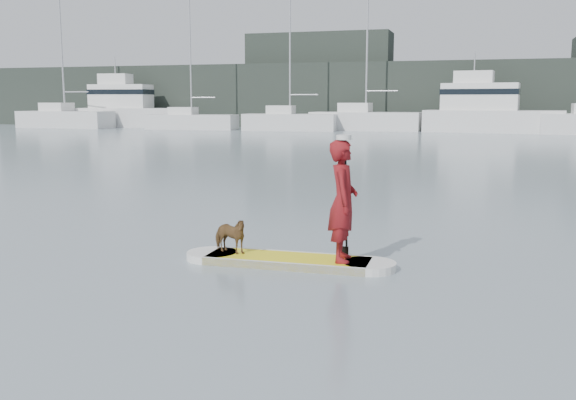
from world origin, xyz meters
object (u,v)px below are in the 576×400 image
(paddler, at_px, (343,201))
(sailboat_b, at_px, (191,120))
(motor_yacht_b, at_px, (127,107))
(dog, at_px, (229,235))
(paddleboard, at_px, (288,261))
(motor_yacht_a, at_px, (487,110))
(sailboat_a, at_px, (65,118))
(sailboat_c, at_px, (289,121))
(sailboat_d, at_px, (365,119))

(paddler, bearing_deg, sailboat_b, 17.58)
(sailboat_b, distance_m, motor_yacht_b, 8.70)
(paddler, bearing_deg, dog, 80.91)
(paddleboard, relative_size, motor_yacht_b, 0.32)
(motor_yacht_a, distance_m, motor_yacht_b, 33.27)
(paddler, xyz_separation_m, motor_yacht_a, (2.22, 45.20, 0.79))
(sailboat_a, relative_size, motor_yacht_b, 1.27)
(paddler, relative_size, sailboat_c, 0.16)
(sailboat_a, xyz_separation_m, sailboat_d, (28.03, 2.68, 0.06))
(paddleboard, xyz_separation_m, sailboat_c, (-13.00, 43.38, 0.78))
(sailboat_b, height_order, sailboat_c, sailboat_b)
(paddler, distance_m, motor_yacht_a, 45.26)
(paddleboard, xyz_separation_m, sailboat_d, (-6.90, 45.58, 0.93))
(sailboat_c, bearing_deg, paddleboard, -77.58)
(sailboat_d, bearing_deg, paddler, -77.58)
(sailboat_a, xyz_separation_m, sailboat_c, (21.93, 0.48, -0.09))
(paddler, distance_m, sailboat_d, 46.21)
(paddler, height_order, sailboat_d, sailboat_d)
(paddleboard, bearing_deg, sailboat_d, 97.36)
(dog, relative_size, sailboat_a, 0.05)
(paddler, bearing_deg, sailboat_d, -0.70)
(paddler, bearing_deg, sailboat_a, 29.50)
(sailboat_d, bearing_deg, motor_yacht_a, 0.70)
(paddler, xyz_separation_m, sailboat_c, (-13.84, 43.36, -0.18))
(sailboat_b, distance_m, sailboat_c, 9.06)
(sailboat_c, bearing_deg, dog, -78.75)
(paddleboard, distance_m, sailboat_d, 46.11)
(sailboat_a, bearing_deg, paddler, -48.03)
(dog, relative_size, motor_yacht_a, 0.06)
(paddler, height_order, sailboat_b, sailboat_b)
(paddleboard, relative_size, sailboat_d, 0.24)
(paddleboard, xyz_separation_m, sailboat_a, (-34.93, 42.90, 0.87))
(dog, bearing_deg, sailboat_d, 24.32)
(paddleboard, distance_m, paddler, 1.28)
(sailboat_c, bearing_deg, sailboat_d, 15.57)
(motor_yacht_a, bearing_deg, sailboat_d, -176.25)
(sailboat_a, bearing_deg, sailboat_c, 3.39)
(sailboat_c, bearing_deg, motor_yacht_b, 166.55)
(sailboat_b, xyz_separation_m, motor_yacht_b, (-8.13, 2.91, 1.05))
(sailboat_b, relative_size, motor_yacht_a, 1.08)
(dog, xyz_separation_m, sailboat_b, (-21.11, 43.27, 0.43))
(paddleboard, bearing_deg, sailboat_a, 127.90)
(dog, height_order, motor_yacht_b, motor_yacht_b)
(paddleboard, relative_size, sailboat_a, 0.25)
(motor_yacht_a, bearing_deg, sailboat_c, -167.64)
(paddler, xyz_separation_m, dog, (-1.79, -0.04, -0.62))
(motor_yacht_b, bearing_deg, paddler, -62.42)
(sailboat_b, xyz_separation_m, motor_yacht_a, (25.13, 1.97, 0.98))
(motor_yacht_a, bearing_deg, motor_yacht_b, -175.79)
(sailboat_a, distance_m, sailboat_d, 28.16)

